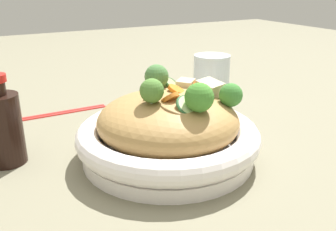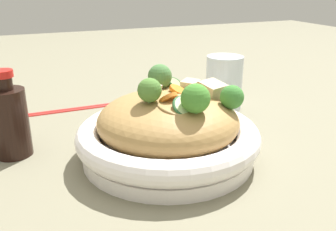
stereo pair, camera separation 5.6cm
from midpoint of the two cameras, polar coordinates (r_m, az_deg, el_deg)
ground_plane at (r=0.59m, az=2.74°, el=-6.47°), size 3.00×3.00×0.00m
serving_bowl at (r=0.58m, az=2.79°, el=-3.87°), size 0.28×0.28×0.06m
noodle_heap at (r=0.57m, az=2.86°, el=-0.84°), size 0.22×0.22×0.08m
broccoli_florets at (r=0.54m, az=5.49°, el=3.76°), size 0.17×0.16×0.07m
carrot_coins at (r=0.58m, az=5.34°, el=3.46°), size 0.11×0.09×0.04m
zucchini_slices at (r=0.59m, az=5.39°, el=3.43°), size 0.13×0.16×0.04m
chicken_chunks at (r=0.59m, az=7.36°, el=3.69°), size 0.13×0.10×0.04m
soy_sauce_bottle at (r=0.62m, az=-20.81°, el=-0.77°), size 0.06×0.06×0.14m
chopsticks_pair at (r=0.81m, az=-12.64°, el=1.02°), size 0.20×0.02×0.01m
drinking_glass at (r=0.81m, az=10.59°, el=4.99°), size 0.08×0.08×0.11m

